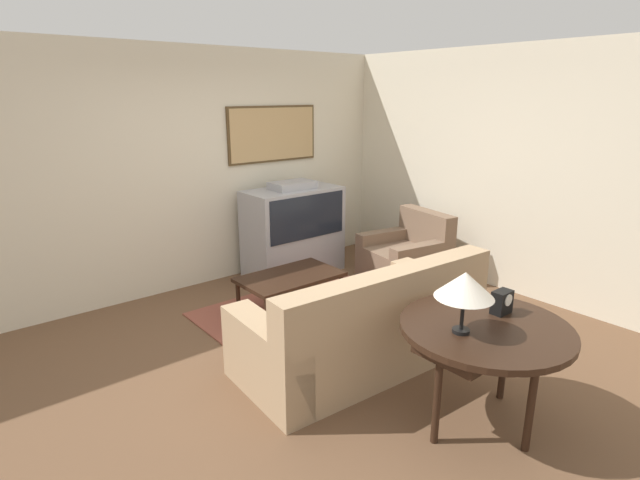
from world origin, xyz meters
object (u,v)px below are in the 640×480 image
mantel_clock (502,302)px  tv (293,231)px  coffee_table (290,279)px  console_table (486,334)px  table_lamp (465,286)px  couch (365,329)px  armchair (406,258)px

mantel_clock → tv: bearing=79.9°
coffee_table → console_table: 2.30m
console_table → table_lamp: table_lamp is taller
tv → coffee_table: size_ratio=1.16×
couch → console_table: 1.13m
armchair → coffee_table: 1.64m
coffee_table → couch: bearing=-95.7°
armchair → table_lamp: bearing=-32.9°
coffee_table → console_table: console_table is taller
tv → couch: bearing=-111.7°
armchair → coffee_table: size_ratio=0.95×
armchair → console_table: size_ratio=0.87×
table_lamp → couch: bearing=80.8°
couch → armchair: couch is taller
coffee_table → table_lamp: (-0.29, -2.24, 0.69)m
tv → table_lamp: tv is taller
armchair → coffee_table: (-1.63, 0.13, 0.09)m
tv → armchair: size_ratio=1.23×
tv → mantel_clock: 3.24m
couch → tv: bearing=-108.3°
armchair → table_lamp: size_ratio=2.40×
couch → mantel_clock: (0.29, -1.03, 0.51)m
tv → armchair: tv is taller
tv → couch: size_ratio=0.57×
coffee_table → mantel_clock: mantel_clock is taller
console_table → coffee_table: bearing=88.2°
mantel_clock → coffee_table: bearing=94.4°
console_table → armchair: bearing=51.6°
couch → mantel_clock: size_ratio=12.96×
couch → coffee_table: 1.22m
console_table → mantel_clock: mantel_clock is taller
tv → console_table: bearing=-104.1°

